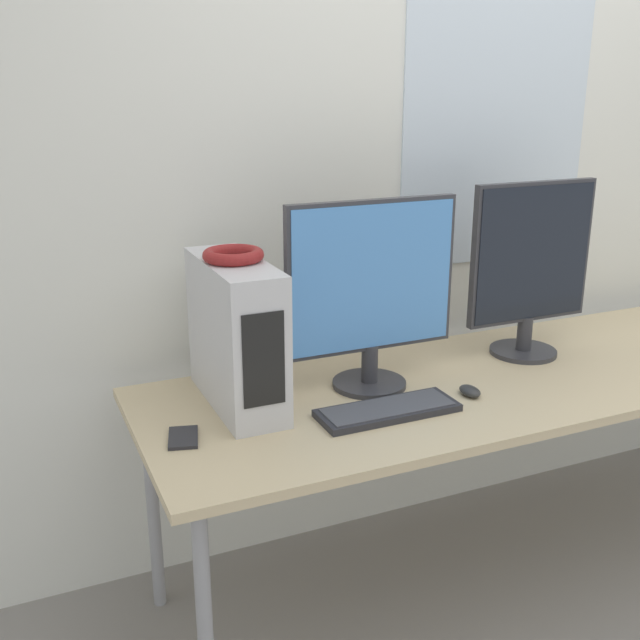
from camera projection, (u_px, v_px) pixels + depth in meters
ground_plane at (595, 632)px, 2.35m from camera, size 14.00×14.00×0.00m
wall_back at (457, 167)px, 2.72m from camera, size 8.00×0.07×2.70m
desk at (534, 380)px, 2.47m from camera, size 2.60×0.77×0.75m
pc_tower at (236, 334)px, 2.13m from camera, size 0.16×0.47×0.42m
headphones at (233, 255)px, 2.06m from camera, size 0.17×0.17×0.03m
monitor_main at (371, 290)px, 2.21m from camera, size 0.54×0.23×0.58m
monitor_right_near at (531, 266)px, 2.49m from camera, size 0.47×0.23×0.59m
keyboard at (388, 410)px, 2.11m from camera, size 0.41×0.15×0.02m
mouse at (470, 391)px, 2.23m from camera, size 0.05×0.08×0.03m
cell_phone at (183, 438)px, 1.96m from camera, size 0.10×0.14×0.01m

